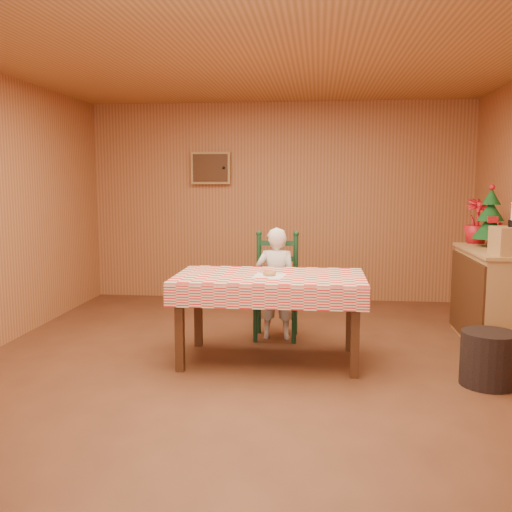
% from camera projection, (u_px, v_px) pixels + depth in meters
% --- Properties ---
extents(ground, '(6.00, 6.00, 0.00)m').
position_uv_depth(ground, '(253.00, 372.00, 4.77)').
color(ground, brown).
rests_on(ground, ground).
extents(cabin_walls, '(5.10, 6.05, 2.65)m').
position_uv_depth(cabin_walls, '(260.00, 153.00, 5.05)').
color(cabin_walls, '#AA683D').
rests_on(cabin_walls, ground).
extents(dining_table, '(1.66, 0.96, 0.77)m').
position_uv_depth(dining_table, '(270.00, 284.00, 4.98)').
color(dining_table, '#472612').
rests_on(dining_table, ground).
extents(ladder_chair, '(0.44, 0.40, 1.08)m').
position_uv_depth(ladder_chair, '(276.00, 288.00, 5.78)').
color(ladder_chair, black).
rests_on(ladder_chair, ground).
extents(seated_child, '(0.41, 0.27, 1.12)m').
position_uv_depth(seated_child, '(276.00, 283.00, 5.71)').
color(seated_child, white).
rests_on(seated_child, ground).
extents(napkin, '(0.28, 0.28, 0.00)m').
position_uv_depth(napkin, '(269.00, 276.00, 4.92)').
color(napkin, white).
rests_on(napkin, dining_table).
extents(donut, '(0.15, 0.15, 0.04)m').
position_uv_depth(donut, '(269.00, 273.00, 4.91)').
color(donut, '#C18145').
rests_on(donut, napkin).
extents(shelf_unit, '(0.54, 1.24, 0.93)m').
position_uv_depth(shelf_unit, '(493.00, 297.00, 5.52)').
color(shelf_unit, tan).
rests_on(shelf_unit, ground).
extents(crate, '(0.32, 0.32, 0.25)m').
position_uv_depth(crate, '(511.00, 241.00, 5.05)').
color(crate, tan).
rests_on(crate, shelf_unit).
extents(christmas_tree, '(0.34, 0.34, 0.62)m').
position_uv_depth(christmas_tree, '(490.00, 219.00, 5.67)').
color(christmas_tree, '#472612').
rests_on(christmas_tree, shelf_unit).
extents(flower_arrangement, '(0.32, 0.32, 0.47)m').
position_uv_depth(flower_arrangement, '(477.00, 221.00, 5.98)').
color(flower_arrangement, '#B4101B').
rests_on(flower_arrangement, shelf_unit).
extents(candle_set, '(0.07, 0.07, 0.22)m').
position_uv_depth(candle_set, '(512.00, 220.00, 5.02)').
color(candle_set, black).
rests_on(candle_set, crate).
extents(storage_bin, '(0.53, 0.53, 0.42)m').
position_uv_depth(storage_bin, '(488.00, 359.00, 4.43)').
color(storage_bin, black).
rests_on(storage_bin, ground).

